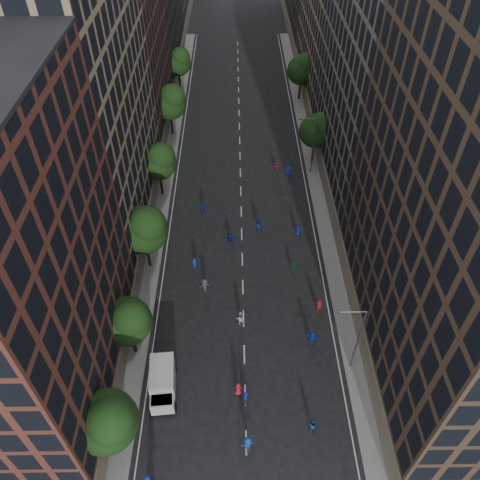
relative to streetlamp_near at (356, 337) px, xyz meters
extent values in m
plane|color=black|center=(-10.37, 28.00, -5.17)|extent=(240.00, 240.00, 0.00)
cube|color=slate|center=(-22.37, 35.50, -5.09)|extent=(4.00, 105.00, 0.15)
cube|color=slate|center=(1.63, 35.50, -5.09)|extent=(4.00, 105.00, 0.15)
cube|color=#8F795D|center=(-29.37, 23.00, 11.83)|extent=(14.00, 26.00, 34.00)
cube|color=#5B2B23|center=(-29.37, 46.00, 8.83)|extent=(14.00, 20.00, 28.00)
cube|color=#5F594E|center=(8.63, 32.00, 11.33)|extent=(14.00, 28.00, 33.00)
cylinder|color=black|center=(-21.57, -8.00, -3.19)|extent=(0.36, 0.36, 3.96)
sphere|color=#1C3311|center=(-21.57, -8.00, 0.41)|extent=(5.20, 5.20, 5.20)
sphere|color=#1C3311|center=(-20.92, -8.52, 1.71)|extent=(3.90, 3.90, 3.90)
cylinder|color=black|center=(-21.57, 2.00, -3.32)|extent=(0.36, 0.36, 3.70)
sphere|color=#1C3311|center=(-21.57, 2.00, 0.04)|extent=(4.80, 4.80, 4.80)
sphere|color=#1C3311|center=(-20.97, 1.52, 1.24)|extent=(3.60, 3.60, 3.60)
cylinder|color=black|center=(-21.57, 14.00, -3.06)|extent=(0.36, 0.36, 4.22)
sphere|color=#1C3311|center=(-21.57, 14.00, 0.78)|extent=(5.60, 5.60, 5.60)
sphere|color=#1C3311|center=(-20.87, 13.44, 2.18)|extent=(4.20, 4.20, 4.20)
cylinder|color=black|center=(-21.57, 28.00, -3.23)|extent=(0.36, 0.36, 3.87)
sphere|color=#1C3311|center=(-21.57, 28.00, 0.29)|extent=(5.00, 5.00, 5.00)
sphere|color=#1C3311|center=(-20.94, 27.50, 1.54)|extent=(3.75, 3.75, 3.75)
cylinder|color=black|center=(-21.57, 44.00, -3.14)|extent=(0.36, 0.36, 4.05)
sphere|color=#1C3311|center=(-21.57, 44.00, 0.54)|extent=(5.40, 5.40, 5.40)
sphere|color=#1C3311|center=(-20.89, 43.46, 1.89)|extent=(4.05, 4.05, 4.05)
cylinder|color=black|center=(-21.57, 60.00, -3.28)|extent=(0.36, 0.36, 3.78)
sphere|color=#1C3311|center=(-21.57, 60.00, 0.16)|extent=(4.80, 4.80, 4.80)
sphere|color=#1C3311|center=(-20.97, 59.52, 1.36)|extent=(3.60, 3.60, 3.60)
cylinder|color=black|center=(0.83, 36.00, -3.30)|extent=(0.36, 0.36, 3.74)
sphere|color=#1C3311|center=(0.83, 36.00, 0.10)|extent=(5.00, 5.00, 5.00)
sphere|color=#1C3311|center=(1.46, 35.50, 1.35)|extent=(3.75, 3.75, 3.75)
cylinder|color=black|center=(0.83, 56.00, -3.19)|extent=(0.36, 0.36, 3.96)
sphere|color=#1C3311|center=(0.83, 56.00, 0.41)|extent=(5.20, 5.20, 5.20)
sphere|color=#1C3311|center=(1.48, 55.48, 1.71)|extent=(3.90, 3.90, 3.90)
cylinder|color=#595B60|center=(0.23, 0.00, -0.67)|extent=(0.18, 0.18, 9.00)
cylinder|color=#595B60|center=(-0.97, 0.00, 3.83)|extent=(2.40, 0.12, 0.12)
cube|color=#595B60|center=(-2.07, 0.00, 3.78)|extent=(0.50, 0.22, 0.15)
cylinder|color=#595B60|center=(0.23, 33.00, -0.67)|extent=(0.18, 0.18, 9.00)
cylinder|color=#595B60|center=(-0.97, 33.00, 3.83)|extent=(2.40, 0.12, 0.12)
cube|color=#595B60|center=(-2.07, 33.00, 3.78)|extent=(0.50, 0.22, 0.15)
cube|color=silver|center=(-18.22, -1.84, -3.61)|extent=(2.57, 4.03, 2.36)
cube|color=silver|center=(-18.02, -4.18, -4.04)|extent=(2.28, 1.89, 1.50)
cube|color=black|center=(-18.02, -4.18, -3.35)|extent=(2.04, 1.55, 0.11)
cylinder|color=black|center=(-19.06, -4.59, -4.76)|extent=(0.34, 0.83, 0.81)
cylinder|color=black|center=(-16.93, -4.41, -4.76)|extent=(0.34, 0.83, 0.81)
cylinder|color=black|center=(-19.42, -0.43, -4.76)|extent=(0.34, 0.83, 0.81)
cylinder|color=black|center=(-17.28, -0.25, -4.76)|extent=(0.34, 0.83, 0.81)
imported|color=#121E95|center=(-10.35, -3.64, -4.31)|extent=(0.70, 0.55, 1.71)
imported|color=#1549AC|center=(-4.41, -6.34, -4.40)|extent=(0.90, 0.81, 1.54)
imported|color=#143FA4|center=(-10.23, -8.02, -4.23)|extent=(1.33, 0.92, 1.89)
imported|color=navy|center=(-17.51, -2.85, -4.22)|extent=(1.21, 0.87, 1.90)
imported|color=#1534B2|center=(-3.34, 2.76, -4.19)|extent=(1.89, 1.11, 1.95)
imported|color=#AE1D2E|center=(-11.02, -2.84, -4.28)|extent=(0.91, 0.64, 1.77)
imported|color=#A41B1B|center=(-2.07, 6.90, -4.22)|extent=(0.72, 0.51, 1.89)
imported|color=#B8B8B4|center=(-10.75, 5.34, -4.23)|extent=(0.98, 0.80, 1.87)
imported|color=#48474D|center=(-14.74, 9.99, -4.26)|extent=(1.30, 0.94, 1.81)
imported|color=#1D6031|center=(-4.33, 12.74, -4.37)|extent=(1.01, 0.75, 1.59)
imported|color=#13149E|center=(-11.87, 17.80, -4.39)|extent=(1.48, 0.58, 1.56)
imported|color=#121595|center=(-3.10, 19.19, -4.38)|extent=(0.82, 0.59, 1.57)
imported|color=#133A9F|center=(-16.09, 13.41, -4.27)|extent=(0.73, 0.55, 1.80)
imported|color=navy|center=(-8.17, 20.07, -4.20)|extent=(1.04, 0.86, 1.94)
imported|color=#1B15B1|center=(-3.28, 31.70, -4.23)|extent=(1.28, 0.82, 1.87)
imported|color=navy|center=(-15.58, 23.58, -4.24)|extent=(1.17, 0.82, 1.85)
imported|color=#AC1C3B|center=(-4.90, 33.24, -4.37)|extent=(1.55, 0.89, 1.59)
camera|label=1|loc=(-11.13, -24.73, 36.70)|focal=35.00mm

